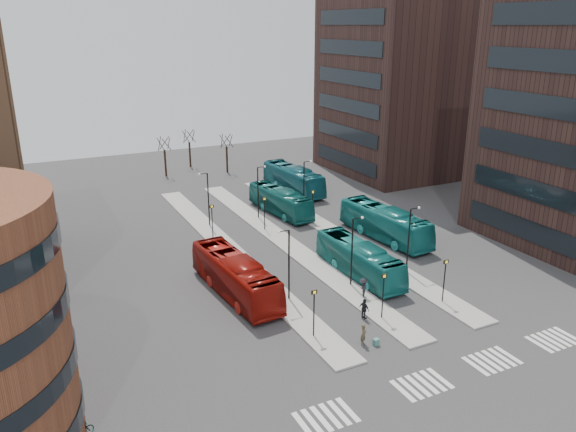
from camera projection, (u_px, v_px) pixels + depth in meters
name	position (u px, v px, depth m)	size (l,w,h in m)	color
ground	(480.00, 417.00, 32.45)	(160.00, 160.00, 0.00)	#303033
island_left	(230.00, 251.00, 56.15)	(2.50, 45.00, 0.15)	gray
island_mid	(284.00, 241.00, 58.68)	(2.50, 45.00, 0.15)	gray
island_right	(333.00, 232.00, 61.21)	(2.50, 45.00, 0.15)	gray
suitcase	(376.00, 342.00, 39.67)	(0.40, 0.32, 0.50)	#1C299F
red_bus	(235.00, 276.00, 46.76)	(2.86, 12.20, 3.40)	maroon
teal_bus_a	(359.00, 259.00, 50.43)	(2.59, 11.08, 3.09)	#16716F
teal_bus_b	(280.00, 201.00, 67.06)	(2.59, 11.07, 3.08)	#125D5B
teal_bus_c	(385.00, 223.00, 59.11)	(2.86, 12.22, 3.40)	#167171
teal_bus_d	(293.00, 179.00, 75.99)	(2.89, 12.36, 3.44)	#155B69
traveller	(364.00, 335.00, 39.57)	(0.59, 0.39, 1.62)	#4B442D
commuter_a	(262.00, 289.00, 46.29)	(0.83, 0.65, 1.71)	black
commuter_b	(364.00, 309.00, 43.09)	(0.98, 0.41, 1.67)	black
commuter_c	(363.00, 289.00, 46.24)	(1.17, 0.67, 1.81)	black
bicycle_far	(79.00, 432.00, 30.64)	(0.59, 1.69, 0.89)	gray
crosswalk_stripes	(455.00, 373.00, 36.57)	(22.35, 2.40, 0.01)	silver
tower_far	(405.00, 71.00, 83.44)	(20.12, 20.00, 30.00)	#32201C
sign_poles	(313.00, 243.00, 51.83)	(12.45, 22.12, 3.65)	black
lamp_posts	(298.00, 214.00, 56.12)	(14.04, 20.24, 6.12)	black
bare_trees	(194.00, 154.00, 85.78)	(10.97, 8.14, 5.90)	black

